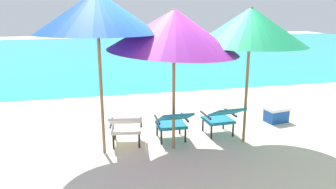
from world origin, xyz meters
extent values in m
plane|color=beige|center=(0.00, 4.00, 0.00)|extent=(40.00, 40.00, 0.00)
cube|color=#28B2B7|center=(0.00, 12.18, 0.00)|extent=(40.00, 18.00, 0.01)
cube|color=silver|center=(-0.85, -0.20, 0.28)|extent=(0.59, 0.57, 0.04)
cube|color=silver|center=(-0.90, -0.56, 0.55)|extent=(0.59, 0.58, 0.27)
cylinder|color=black|center=(-1.04, 0.04, 0.13)|extent=(0.04, 0.04, 0.26)
cylinder|color=black|center=(-0.60, -0.02, 0.13)|extent=(0.04, 0.04, 0.26)
cylinder|color=black|center=(-1.10, -0.38, 0.13)|extent=(0.04, 0.04, 0.26)
cylinder|color=black|center=(-0.66, -0.44, 0.13)|extent=(0.04, 0.04, 0.26)
cube|color=black|center=(-1.11, -0.16, 0.40)|extent=(0.10, 0.50, 0.03)
cube|color=black|center=(-0.59, -0.24, 0.40)|extent=(0.10, 0.50, 0.03)
cube|color=teal|center=(-0.04, -0.18, 0.28)|extent=(0.53, 0.51, 0.04)
cube|color=teal|center=(-0.04, -0.54, 0.55)|extent=(0.53, 0.53, 0.27)
cylinder|color=black|center=(-0.25, 0.04, 0.13)|extent=(0.04, 0.04, 0.26)
cylinder|color=black|center=(0.19, 0.03, 0.13)|extent=(0.04, 0.04, 0.26)
cylinder|color=black|center=(-0.26, -0.38, 0.13)|extent=(0.04, 0.04, 0.26)
cylinder|color=black|center=(0.18, -0.39, 0.13)|extent=(0.04, 0.04, 0.26)
cube|color=black|center=(-0.30, -0.17, 0.40)|extent=(0.04, 0.50, 0.03)
cube|color=black|center=(0.22, -0.18, 0.40)|extent=(0.04, 0.50, 0.03)
cube|color=teal|center=(0.90, -0.13, 0.28)|extent=(0.54, 0.52, 0.04)
cube|color=teal|center=(0.91, -0.50, 0.55)|extent=(0.54, 0.54, 0.27)
cylinder|color=black|center=(0.67, 0.07, 0.13)|extent=(0.04, 0.04, 0.26)
cylinder|color=black|center=(1.11, 0.09, 0.13)|extent=(0.04, 0.04, 0.26)
cylinder|color=black|center=(0.69, -0.35, 0.13)|extent=(0.04, 0.04, 0.26)
cylinder|color=black|center=(1.13, -0.33, 0.13)|extent=(0.04, 0.04, 0.26)
cube|color=black|center=(0.64, -0.14, 0.40)|extent=(0.05, 0.50, 0.03)
cube|color=black|center=(1.16, -0.12, 0.40)|extent=(0.05, 0.50, 0.03)
cylinder|color=olive|center=(-1.26, -0.49, 1.00)|extent=(0.05, 0.05, 2.00)
cone|color=blue|center=(-1.26, -0.49, 2.28)|extent=(2.38, 2.39, 0.67)
cylinder|color=olive|center=(-0.09, -0.59, 0.85)|extent=(0.05, 0.05, 1.71)
cone|color=purple|center=(-0.09, -0.59, 2.01)|extent=(2.81, 2.79, 0.77)
sphere|color=#4C3823|center=(-0.09, -0.59, 2.31)|extent=(0.07, 0.07, 0.07)
cylinder|color=olive|center=(1.22, -0.59, 0.88)|extent=(0.05, 0.05, 1.76)
cone|color=#1E9E60|center=(1.22, -0.59, 2.05)|extent=(2.54, 2.55, 0.68)
sphere|color=#4C3823|center=(1.22, -0.59, 2.33)|extent=(0.07, 0.07, 0.07)
cube|color=#194CA5|center=(2.37, 0.23, 0.13)|extent=(0.49, 0.37, 0.26)
cube|color=white|center=(2.37, 0.23, 0.29)|extent=(0.52, 0.39, 0.06)
camera|label=1|loc=(-1.42, -5.70, 2.36)|focal=35.32mm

